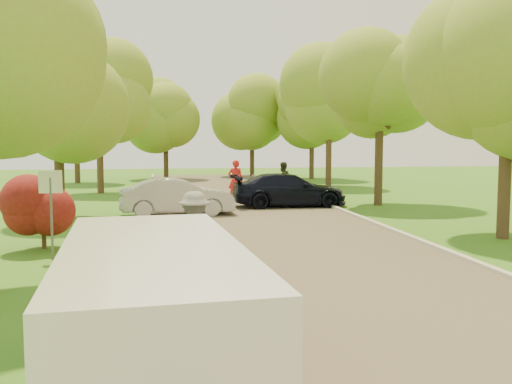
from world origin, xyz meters
TOP-DOWN VIEW (x-y plane):
  - ground at (0.00, 0.00)m, footprint 100.00×100.00m
  - road at (0.00, 8.00)m, footprint 8.00×60.00m
  - curb_left at (-4.05, 8.00)m, footprint 0.18×60.00m
  - curb_right at (4.05, 8.00)m, footprint 0.18×60.00m
  - street_sign at (-5.80, 4.00)m, footprint 0.55×0.06m
  - red_shrub at (-6.30, 5.50)m, footprint 1.70×1.70m
  - tree_l_midb at (-6.81, 12.00)m, footprint 4.30×4.20m
  - tree_l_far at (-6.39, 22.00)m, footprint 4.92×4.80m
  - tree_r_midb at (6.60, 14.00)m, footprint 4.51×4.40m
  - tree_r_far at (7.23, 24.00)m, footprint 5.33×5.20m
  - tree_bg_a at (-8.78, 30.00)m, footprint 5.12×5.00m
  - tree_bg_b at (8.22, 32.00)m, footprint 5.12×5.00m
  - tree_bg_c at (-2.79, 34.00)m, footprint 4.92×4.80m
  - tree_bg_d at (4.22, 36.00)m, footprint 5.12×5.00m
  - minivan at (-3.20, -4.17)m, footprint 2.24×4.93m
  - silver_sedan at (-2.61, 11.84)m, footprint 4.50×1.86m
  - dark_sedan at (2.30, 14.05)m, footprint 5.05×2.09m
  - longboard at (-2.50, 0.80)m, footprint 0.45×0.95m
  - skateboarder at (-2.50, 0.80)m, footprint 1.27×0.90m
  - person_striped at (0.27, 16.76)m, footprint 0.75×0.51m
  - person_olive at (2.82, 17.89)m, footprint 1.12×1.05m

SIDE VIEW (x-z plane):
  - ground at x=0.00m, z-range 0.00..0.00m
  - road at x=0.00m, z-range 0.00..0.01m
  - curb_left at x=-4.05m, z-range 0.00..0.12m
  - curb_right at x=4.05m, z-range 0.00..0.12m
  - longboard at x=-2.50m, z-range 0.05..0.15m
  - silver_sedan at x=-2.61m, z-range 0.00..1.45m
  - dark_sedan at x=2.30m, z-range 0.00..1.46m
  - person_olive at x=2.82m, z-range 0.00..1.82m
  - minivan at x=-3.20m, z-range 0.05..1.84m
  - person_striped at x=0.27m, z-range 0.00..1.98m
  - skateboarder at x=-2.50m, z-range 0.12..1.90m
  - red_shrub at x=-6.30m, z-range 0.12..2.07m
  - street_sign at x=-5.80m, z-range 0.48..2.65m
  - tree_l_midb at x=-6.81m, z-range 1.28..7.89m
  - tree_r_midb at x=6.60m, z-range 1.38..8.38m
  - tree_bg_c at x=-2.79m, z-range 1.35..8.69m
  - tree_bg_a at x=-8.78m, z-range 1.45..9.18m
  - tree_bg_d at x=4.22m, z-range 1.45..9.18m
  - tree_l_far at x=-6.39m, z-range 1.57..9.36m
  - tree_bg_b at x=8.22m, z-range 1.56..9.51m
  - tree_r_far at x=7.23m, z-range 1.66..10.00m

